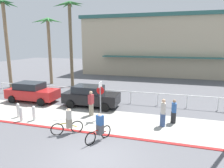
% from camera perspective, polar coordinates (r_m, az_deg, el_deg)
% --- Properties ---
extents(ground_plane, '(80.00, 80.00, 0.00)m').
position_cam_1_polar(ground_plane, '(18.69, 6.18, -4.09)').
color(ground_plane, '#5B5B60').
extents(sidewalk_strip, '(44.00, 4.00, 0.02)m').
position_cam_1_polar(sidewalk_strip, '(13.32, 1.75, -10.65)').
color(sidewalk_strip, '#ADAAA0').
rests_on(sidewalk_strip, ground).
extents(curb_paint, '(44.00, 0.24, 0.03)m').
position_cam_1_polar(curb_paint, '(11.56, -0.79, -14.26)').
color(curb_paint, maroon).
rests_on(curb_paint, ground).
extents(building_backdrop, '(25.57, 10.80, 9.06)m').
position_cam_1_polar(building_backdrop, '(34.44, 14.65, 10.50)').
color(building_backdrop, '#BCAD8E').
rests_on(building_backdrop, ground).
extents(rail_fence, '(26.81, 0.08, 1.04)m').
position_cam_1_polar(rail_fence, '(17.05, 5.36, -2.72)').
color(rail_fence, white).
rests_on(rail_fence, ground).
extents(stop_sign_bike_lane, '(0.52, 0.56, 2.56)m').
position_cam_1_polar(stop_sign_bike_lane, '(13.27, -3.31, -3.14)').
color(stop_sign_bike_lane, gray).
rests_on(stop_sign_bike_lane, ground).
extents(bollard_0, '(0.20, 0.20, 1.00)m').
position_cam_1_polar(bollard_0, '(14.53, -24.28, -7.64)').
color(bollard_0, white).
rests_on(bollard_0, ground).
extents(bollard_1, '(0.20, 0.20, 1.00)m').
position_cam_1_polar(bollard_1, '(15.36, -24.93, -6.67)').
color(bollard_1, white).
rests_on(bollard_1, ground).
extents(bollard_2, '(0.20, 0.20, 1.00)m').
position_cam_1_polar(bollard_2, '(14.34, -21.18, -7.65)').
color(bollard_2, white).
rests_on(bollard_2, ground).
extents(palm_tree_0, '(3.19, 3.24, 9.46)m').
position_cam_1_polar(palm_tree_0, '(25.42, -27.96, 14.41)').
color(palm_tree_0, '#846B4C').
rests_on(palm_tree_0, ground).
extents(palm_tree_1, '(3.20, 3.30, 7.88)m').
position_cam_1_polar(palm_tree_1, '(25.77, -17.50, 13.06)').
color(palm_tree_1, '#846B4C').
rests_on(palm_tree_1, ground).
extents(palm_tree_2, '(3.44, 3.21, 9.47)m').
position_cam_1_polar(palm_tree_2, '(23.81, -11.73, 15.73)').
color(palm_tree_2, brown).
rests_on(palm_tree_2, ground).
extents(car_red_0, '(4.40, 2.02, 1.69)m').
position_cam_1_polar(car_red_0, '(18.73, -21.62, -2.08)').
color(car_red_0, red).
rests_on(car_red_0, ground).
extents(car_black_1, '(4.40, 2.02, 1.69)m').
position_cam_1_polar(car_black_1, '(16.22, -6.05, -3.36)').
color(car_black_1, black).
rests_on(car_black_1, ground).
extents(cyclist_red_0, '(0.88, 1.65, 1.50)m').
position_cam_1_polar(cyclist_red_0, '(10.77, -3.59, -12.31)').
color(cyclist_red_0, black).
rests_on(cyclist_red_0, ground).
extents(cyclist_yellow_1, '(1.51, 1.11, 1.50)m').
position_cam_1_polar(cyclist_yellow_1, '(11.79, -12.26, -10.38)').
color(cyclist_yellow_1, black).
rests_on(cyclist_yellow_1, ground).
extents(pedestrian_0, '(0.36, 0.43, 1.78)m').
position_cam_1_polar(pedestrian_0, '(14.25, -5.92, -5.68)').
color(pedestrian_0, gray).
rests_on(pedestrian_0, ground).
extents(pedestrian_1, '(0.35, 0.42, 1.75)m').
position_cam_1_polar(pedestrian_1, '(12.78, 14.19, -8.15)').
color(pedestrian_1, '#384C7A').
rests_on(pedestrian_1, ground).
extents(pedestrian_2, '(0.35, 0.42, 1.56)m').
position_cam_1_polar(pedestrian_2, '(13.48, 17.01, -7.70)').
color(pedestrian_2, '#232326').
rests_on(pedestrian_2, ground).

